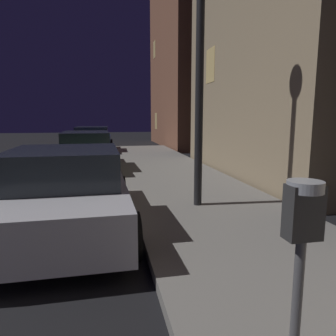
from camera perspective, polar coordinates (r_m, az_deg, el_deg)
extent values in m
cylinder|color=#59595B|center=(2.13, 22.16, -26.13)|extent=(0.06, 0.06, 1.12)
cube|color=#333333|center=(1.82, 23.53, -7.42)|extent=(0.19, 0.11, 0.30)
cylinder|color=#999EA5|center=(1.79, 23.82, -3.12)|extent=(0.19, 0.19, 0.06)
cube|color=black|center=(1.78, 22.13, -6.37)|extent=(0.01, 0.08, 0.11)
cube|color=#B7B7BF|center=(5.55, -17.82, -5.33)|extent=(1.92, 4.25, 0.64)
cube|color=#1E2328|center=(5.23, -18.35, 0.27)|extent=(1.67, 1.94, 0.56)
cylinder|color=black|center=(7.01, -24.43, -4.73)|extent=(0.23, 0.66, 0.66)
cylinder|color=black|center=(6.86, -8.76, -4.30)|extent=(0.23, 0.66, 0.66)
cylinder|color=black|center=(4.35, -6.61, -12.28)|extent=(0.23, 0.66, 0.66)
cube|color=#19592D|center=(11.43, -14.62, 2.15)|extent=(1.86, 4.34, 0.64)
cube|color=#1E2328|center=(11.26, -14.76, 5.01)|extent=(1.60, 2.34, 0.56)
cylinder|color=black|center=(12.84, -18.38, 1.65)|extent=(0.24, 0.66, 0.66)
cylinder|color=black|center=(12.79, -10.43, 1.94)|extent=(0.24, 0.66, 0.66)
cylinder|color=black|center=(10.22, -19.76, -0.27)|extent=(0.24, 0.66, 0.66)
cylinder|color=black|center=(10.15, -9.77, 0.09)|extent=(0.24, 0.66, 0.66)
cube|color=navy|center=(17.36, -13.61, 4.52)|extent=(1.98, 4.29, 0.64)
cube|color=#1E2328|center=(17.20, -13.71, 6.41)|extent=(1.69, 2.21, 0.56)
cylinder|color=black|center=(18.77, -16.16, 4.02)|extent=(0.24, 0.67, 0.66)
cylinder|color=black|center=(18.65, -10.45, 4.20)|extent=(0.24, 0.67, 0.66)
cylinder|color=black|center=(16.17, -17.19, 3.18)|extent=(0.24, 0.67, 0.66)
cylinder|color=black|center=(16.03, -10.56, 3.39)|extent=(0.24, 0.67, 0.66)
cylinder|color=black|center=(6.27, 5.78, 15.12)|extent=(0.16, 0.16, 4.84)
cube|color=#F2D17F|center=(11.88, 7.86, 18.08)|extent=(0.06, 0.90, 1.20)
cube|color=brown|center=(22.53, 6.92, 20.60)|extent=(6.10, 9.62, 12.76)
cube|color=#F2D17F|center=(24.60, -2.46, 20.84)|extent=(0.06, 0.90, 1.20)
cube|color=#F2D17F|center=(23.55, -2.15, 8.58)|extent=(0.06, 0.90, 1.20)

